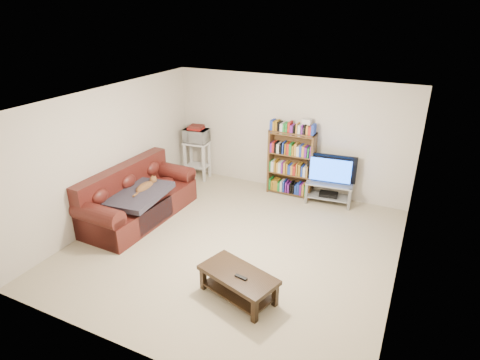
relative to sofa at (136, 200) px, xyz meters
The scene contains 19 objects.
floor 2.11m from the sofa, ahead, with size 5.00×5.00×0.00m, color #C2B390.
ceiling 2.93m from the sofa, ahead, with size 5.00×5.00×0.00m, color white.
wall_back 3.30m from the sofa, 49.28° to the left, with size 5.00×5.00×0.00m, color silver.
wall_front 3.43m from the sofa, 51.20° to the right, with size 5.00×5.00×0.00m, color silver.
wall_left 0.96m from the sofa, 168.59° to the right, with size 5.00×5.00×0.00m, color silver.
wall_right 4.66m from the sofa, ahead, with size 5.00×5.00×0.00m, color silver.
sofa is the anchor object (origin of this frame).
blanket 0.33m from the sofa, 40.81° to the right, with size 0.88×1.13×0.10m, color #2F2B36.
cat 0.35m from the sofa, 13.64° to the left, with size 0.25×0.62×0.19m, color brown, non-canonical shape.
coffee_table 2.95m from the sofa, 24.36° to the right, with size 1.18×0.83×0.39m.
remote 3.05m from the sofa, 25.04° to the right, with size 0.17×0.05×0.02m, color black.
tv_stand 3.73m from the sofa, 34.14° to the left, with size 0.93×0.49×0.45m.
television 3.75m from the sofa, 34.14° to the left, with size 0.96×0.13×0.55m, color black.
dvd_player 3.73m from the sofa, 34.14° to the left, with size 0.36×0.25×0.06m, color black.
bookshelf 3.15m from the sofa, 44.18° to the left, with size 0.94×0.29×1.36m.
shelf_clutter 3.40m from the sofa, 43.13° to the left, with size 0.69×0.21×0.28m.
microwave_stand 2.08m from the sofa, 88.11° to the left, with size 0.57×0.44×0.86m.
microwave 2.17m from the sofa, 88.11° to the left, with size 0.53×0.36×0.29m, color silver.
game_boxes 2.23m from the sofa, 88.11° to the left, with size 0.31×0.27×0.05m, color maroon.
Camera 1 is at (2.52, -5.07, 3.68)m, focal length 30.00 mm.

